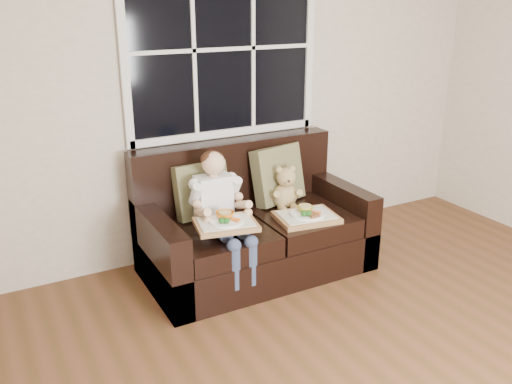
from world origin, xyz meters
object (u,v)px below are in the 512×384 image
child (220,203)px  tray_right (306,216)px  teddy_bear (286,191)px  loveseat (252,231)px  tray_left (226,223)px

child → tray_right: (0.63, -0.18, -0.16)m
child → teddy_bear: bearing=10.5°
loveseat → teddy_bear: bearing=-0.6°
teddy_bear → tray_right: size_ratio=0.73×
loveseat → tray_right: size_ratio=3.46×
tray_left → tray_right: (0.68, 0.03, -0.10)m
child → tray_right: child is taller
child → tray_left: (-0.05, -0.20, -0.06)m
tray_right → loveseat: bearing=144.2°
teddy_bear → tray_right: teddy_bear is taller
loveseat → tray_left: 0.56m
child → teddy_bear: (0.62, 0.12, -0.05)m
loveseat → tray_right: bearing=-44.1°
child → tray_left: size_ratio=1.81×
tray_right → child: bearing=172.8°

